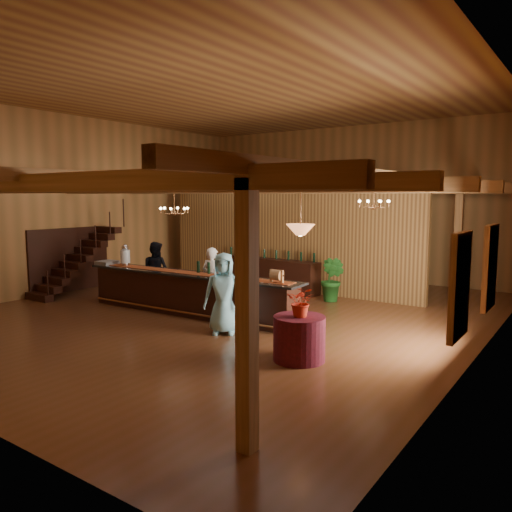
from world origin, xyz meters
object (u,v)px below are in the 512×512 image
Objects in this scene: backbar_shelf at (270,274)px; chandelier_left at (174,210)px; staff_second at (156,271)px; pendant_lamp at (300,230)px; guest at (224,293)px; beverage_dispenser at (125,255)px; chandelier_right at (374,203)px; raffle_drum at (277,275)px; round_table at (299,338)px; tasting_bar at (189,293)px; floor_plant at (333,279)px; bartender at (212,279)px.

chandelier_left is (-1.10, -3.18, 2.10)m from backbar_shelf.
staff_second reaches higher than backbar_shelf.
guest is at bearing 164.53° from pendant_lamp.
beverage_dispenser is 0.35× the size of staff_second.
guest is at bearing -60.68° from backbar_shelf.
chandelier_right is 4.49m from guest.
raffle_drum is (4.95, 0.06, -0.11)m from beverage_dispenser.
beverage_dispenser is 0.63× the size of round_table.
tasting_bar is 3.79× the size of staff_second.
raffle_drum is 0.20× the size of staff_second.
chandelier_left is 1.89m from staff_second.
staff_second is at bearing 170.94° from raffle_drum.
pendant_lamp is 6.68m from staff_second.
guest reaches higher than floor_plant.
bartender is (-2.39, 0.63, -0.41)m from raffle_drum.
bartender is (2.57, 0.69, -0.52)m from beverage_dispenser.
raffle_drum is at bearing -1.08° from tasting_bar.
raffle_drum reaches higher than backbar_shelf.
bartender is at bearing 15.02° from beverage_dispenser.
tasting_bar is at bearing 63.55° from bartender.
chandelier_right is at bearing 94.18° from round_table.
pendant_lamp reaches higher than staff_second.
backbar_shelf is 2.76× the size of floor_plant.
backbar_shelf is 2.57m from floor_plant.
round_table is 4.46m from bartender.
chandelier_left is 2.33m from bartender.
round_table is 2.39m from guest.
beverage_dispenser is 0.67× the size of pendant_lamp.
beverage_dispenser is at bearing 167.00° from pendant_lamp.
round_table is 4.83m from chandelier_right.
floor_plant is at bearing 95.00° from raffle_drum.
bartender is at bearing 106.37° from guest.
bartender is at bearing 168.25° from staff_second.
staff_second reaches higher than beverage_dispenser.
floor_plant is (4.65, 3.48, -0.71)m from beverage_dispenser.
raffle_drum is at bearing 158.37° from bartender.
raffle_drum is 0.38× the size of pendant_lamp.
raffle_drum is 0.42× the size of chandelier_right.
backbar_shelf is 7.01m from round_table.
tasting_bar is at bearing 124.69° from guest.
floor_plant is (-0.30, 3.42, -0.60)m from raffle_drum.
round_table is 5.28m from floor_plant.
pendant_lamp is at bearing -13.00° from beverage_dispenser.
guest is (-1.95, -3.56, -1.92)m from chandelier_right.
beverage_dispenser is at bearing -143.19° from floor_plant.
raffle_drum is 4.94m from backbar_shelf.
raffle_drum is at bearing -11.92° from chandelier_left.
chandelier_left and chandelier_right have the same top height.
chandelier_left is 0.47× the size of staff_second.
pendant_lamp reaches higher than backbar_shelf.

